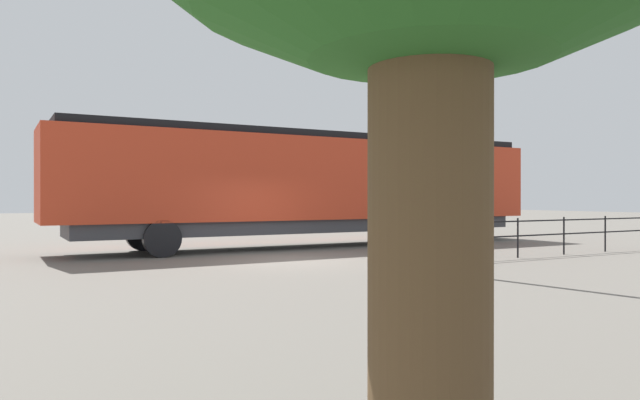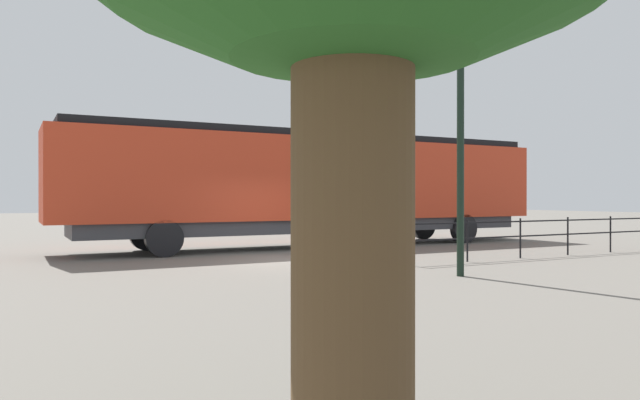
% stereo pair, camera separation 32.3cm
% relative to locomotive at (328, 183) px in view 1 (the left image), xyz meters
% --- Properties ---
extents(ground_plane, '(120.00, 120.00, 0.00)m').
position_rel_locomotive_xyz_m(ground_plane, '(3.89, -3.42, -2.26)').
color(ground_plane, '#666059').
extents(locomotive, '(2.80, 17.83, 4.01)m').
position_rel_locomotive_xyz_m(locomotive, '(0.00, 0.00, 0.00)').
color(locomotive, red).
rests_on(locomotive, ground_plane).
extents(lamp_post, '(0.59, 0.59, 7.28)m').
position_rel_locomotive_xyz_m(lamp_post, '(8.53, -1.47, 3.06)').
color(lamp_post, black).
rests_on(lamp_post, ground_plane).
extents(platform_fence, '(0.05, 10.01, 1.15)m').
position_rel_locomotive_xyz_m(platform_fence, '(6.37, 3.67, -1.51)').
color(platform_fence, black).
rests_on(platform_fence, ground_plane).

